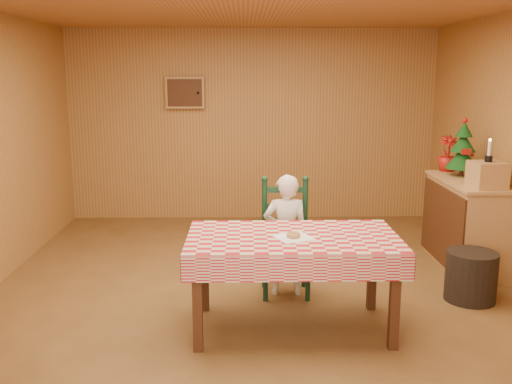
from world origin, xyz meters
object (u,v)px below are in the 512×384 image
ladder_chair (285,240)px  shelf_unit (466,224)px  dining_table (293,246)px  seated_child (286,235)px  storage_bin (471,276)px  christmas_tree (463,150)px  crate (487,175)px

ladder_chair → shelf_unit: (1.94, 0.67, -0.04)m
shelf_unit → dining_table: bearing=-143.1°
seated_child → shelf_unit: size_ratio=0.91×
ladder_chair → seated_child: bearing=-90.0°
dining_table → seated_child: seated_child is taller
ladder_chair → storage_bin: bearing=-8.5°
christmas_tree → seated_child: bearing=-153.3°
dining_table → seated_child: bearing=90.0°
shelf_unit → seated_child: bearing=-159.4°
dining_table → ladder_chair: 0.81m
ladder_chair → christmas_tree: 2.27m
storage_bin → dining_table: bearing=-161.9°
ladder_chair → crate: size_ratio=3.60×
seated_child → storage_bin: 1.70m
shelf_unit → storage_bin: (-0.29, -0.92, -0.24)m
ladder_chair → christmas_tree: size_ratio=1.74×
dining_table → crate: size_ratio=5.52×
dining_table → christmas_tree: (1.95, 1.71, 0.52)m
dining_table → shelf_unit: bearing=36.9°
seated_child → storage_bin: bearing=173.5°
ladder_chair → storage_bin: ladder_chair is taller
storage_bin → christmas_tree: bearing=75.8°
seated_child → shelf_unit: bearing=-159.4°
seated_child → storage_bin: seated_child is taller
christmas_tree → storage_bin: christmas_tree is taller
christmas_tree → storage_bin: 1.56m
crate → storage_bin: crate is taller
ladder_chair → shelf_unit: size_ratio=0.87×
dining_table → ladder_chair: (0.00, 0.79, -0.18)m
ladder_chair → crate: (1.95, 0.27, 0.55)m
crate → christmas_tree: size_ratio=0.48×
dining_table → shelf_unit: size_ratio=1.34×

